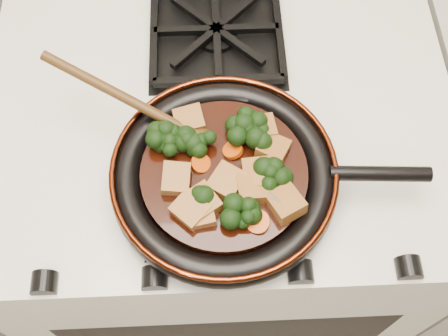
{
  "coord_description": "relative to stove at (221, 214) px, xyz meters",
  "views": [
    {
      "loc": [
        -0.01,
        1.19,
        1.66
      ],
      "look_at": [
        0.0,
        1.54,
        0.97
      ],
      "focal_mm": 45.0,
      "sensor_mm": 36.0,
      "label": 1
    }
  ],
  "objects": [
    {
      "name": "stove",
      "position": [
        0.0,
        0.0,
        0.0
      ],
      "size": [
        0.76,
        0.6,
        0.9
      ],
      "primitive_type": "cube",
      "color": "beige",
      "rests_on": "ground"
    },
    {
      "name": "burner_grate_front",
      "position": [
        0.0,
        -0.14,
        0.46
      ],
      "size": [
        0.23,
        0.23,
        0.03
      ],
      "primitive_type": null,
      "color": "black",
      "rests_on": "stove"
    },
    {
      "name": "burner_grate_back",
      "position": [
        0.0,
        0.14,
        0.46
      ],
      "size": [
        0.23,
        0.23,
        0.03
      ],
      "primitive_type": null,
      "color": "black",
      "rests_on": "stove"
    },
    {
      "name": "skillet",
      "position": [
        0.0,
        -0.15,
        0.49
      ],
      "size": [
        0.45,
        0.32,
        0.05
      ],
      "rotation": [
        0.0,
        0.0,
        -0.06
      ],
      "color": "black",
      "rests_on": "burner_grate_front"
    },
    {
      "name": "braising_sauce",
      "position": [
        0.0,
        -0.15,
        0.5
      ],
      "size": [
        0.23,
        0.23,
        0.02
      ],
      "primitive_type": "cylinder",
      "color": "black",
      "rests_on": "skillet"
    },
    {
      "name": "tofu_cube_0",
      "position": [
        -0.05,
        -0.07,
        0.52
      ],
      "size": [
        0.05,
        0.05,
        0.03
      ],
      "primitive_type": "cube",
      "rotation": [
        -0.11,
        -0.11,
        1.77
      ],
      "color": "brown",
      "rests_on": "braising_sauce"
    },
    {
      "name": "tofu_cube_1",
      "position": [
        0.08,
        -0.2,
        0.52
      ],
      "size": [
        0.06,
        0.06,
        0.03
      ],
      "primitive_type": "cube",
      "rotation": [
        0.01,
        0.12,
        2.06
      ],
      "color": "brown",
      "rests_on": "braising_sauce"
    },
    {
      "name": "tofu_cube_2",
      "position": [
        0.05,
        -0.16,
        0.52
      ],
      "size": [
        0.04,
        0.05,
        0.03
      ],
      "primitive_type": "cube",
      "rotation": [
        -0.03,
        -0.07,
        0.05
      ],
      "color": "brown",
      "rests_on": "braising_sauce"
    },
    {
      "name": "tofu_cube_3",
      "position": [
        -0.03,
        -0.21,
        0.52
      ],
      "size": [
        0.04,
        0.04,
        0.02
      ],
      "primitive_type": "cube",
      "rotation": [
        -0.11,
        -0.03,
        1.73
      ],
      "color": "brown",
      "rests_on": "braising_sauce"
    },
    {
      "name": "tofu_cube_4",
      "position": [
        0.0,
        -0.17,
        0.52
      ],
      "size": [
        0.06,
        0.06,
        0.02
      ],
      "primitive_type": "cube",
      "rotation": [
        -0.03,
        -0.02,
        2.56
      ],
      "color": "brown",
      "rests_on": "braising_sauce"
    },
    {
      "name": "tofu_cube_5",
      "position": [
        0.07,
        -0.12,
        0.52
      ],
      "size": [
        0.06,
        0.05,
        0.03
      ],
      "primitive_type": "cube",
      "rotation": [
        0.02,
        0.11,
        1.07
      ],
      "color": "brown",
      "rests_on": "braising_sauce"
    },
    {
      "name": "tofu_cube_6",
      "position": [
        -0.03,
        -0.2,
        0.52
      ],
      "size": [
        0.06,
        0.06,
        0.03
      ],
      "primitive_type": "cube",
      "rotation": [
        -0.01,
        -0.05,
        0.57
      ],
      "color": "brown",
      "rests_on": "braising_sauce"
    },
    {
      "name": "tofu_cube_7",
      "position": [
        0.05,
        -0.08,
        0.52
      ],
      "size": [
        0.05,
        0.04,
        0.03
      ],
      "primitive_type": "cube",
      "rotation": [
        -0.01,
        0.06,
        0.14
      ],
      "color": "brown",
      "rests_on": "braising_sauce"
    },
    {
      "name": "tofu_cube_8",
      "position": [
        -0.05,
        -0.21,
        0.52
      ],
      "size": [
        0.06,
        0.06,
        0.03
      ],
      "primitive_type": "cube",
      "rotation": [
        -0.1,
        -0.0,
        2.39
      ],
      "color": "brown",
      "rests_on": "braising_sauce"
    },
    {
      "name": "tofu_cube_9",
      "position": [
        -0.07,
        -0.16,
        0.52
      ],
      "size": [
        0.04,
        0.05,
        0.03
      ],
      "primitive_type": "cube",
      "rotation": [
        0.11,
        -0.08,
        1.48
      ],
      "color": "brown",
      "rests_on": "braising_sauce"
    },
    {
      "name": "tofu_cube_10",
      "position": [
        0.04,
        -0.18,
        0.52
      ],
      "size": [
        0.05,
        0.05,
        0.03
      ],
      "primitive_type": "cube",
      "rotation": [
        0.09,
        0.06,
        1.66
      ],
      "color": "brown",
      "rests_on": "braising_sauce"
    },
    {
      "name": "broccoli_floret_0",
      "position": [
        0.02,
        -0.22,
        0.52
      ],
      "size": [
        0.08,
        0.08,
        0.05
      ],
      "primitive_type": null,
      "rotation": [
        0.09,
        -0.01,
        0.71
      ],
      "color": "black",
      "rests_on": "braising_sauce"
    },
    {
      "name": "broccoli_floret_1",
      "position": [
        0.03,
        -0.09,
        0.52
      ],
      "size": [
        0.09,
        0.08,
        0.07
      ],
      "primitive_type": null,
      "rotation": [
        0.17,
        0.13,
        1.1
      ],
      "color": "black",
      "rests_on": "braising_sauce"
    },
    {
      "name": "broccoli_floret_2",
      "position": [
        0.05,
        -0.1,
        0.52
      ],
      "size": [
        0.09,
        0.09,
        0.06
      ],
      "primitive_type": null,
      "rotation": [
        0.16,
        0.03,
        0.52
      ],
      "color": "black",
      "rests_on": "braising_sauce"
    },
    {
      "name": "broccoli_floret_3",
      "position": [
        -0.03,
        -0.18,
        0.52
      ],
      "size": [
        0.07,
        0.07,
        0.07
      ],
      "primitive_type": null,
      "rotation": [
        0.24,
        0.21,
        3.06
      ],
      "color": "black",
      "rests_on": "braising_sauce"
    },
    {
      "name": "broccoli_floret_4",
      "position": [
        0.02,
        -0.22,
        0.52
      ],
      "size": [
        0.07,
        0.07,
        0.06
      ],
      "primitive_type": null,
      "rotation": [
        0.11,
        0.08,
        0.31
      ],
      "color": "black",
      "rests_on": "braising_sauce"
    },
    {
      "name": "broccoli_floret_5",
      "position": [
        0.04,
        -0.08,
        0.52
      ],
      "size": [
        0.09,
        0.08,
        0.06
      ],
      "primitive_type": null,
      "rotation": [
        0.01,
        0.17,
        0.57
      ],
      "color": "black",
      "rests_on": "braising_sauce"
    },
    {
      "name": "broccoli_floret_6",
      "position": [
        -0.08,
        -0.09,
        0.52
      ],
      "size": [
        0.09,
        0.09,
        0.06
      ],
      "primitive_type": null,
      "rotation": [
        0.18,
        -0.0,
        0.84
      ],
      "color": "black",
      "rests_on": "braising_sauce"
    },
    {
      "name": "broccoli_floret_7",
      "position": [
        -0.06,
        -0.11,
        0.52
      ],
      "size": [
        0.09,
        0.09,
        0.07
      ],
      "primitive_type": null,
      "rotation": [
        -0.23,
        0.08,
        1.11
      ],
      "color": "black",
      "rests_on": "braising_sauce"
    },
    {
      "name": "broccoli_floret_8",
      "position": [
        0.07,
        -0.17,
        0.52
      ],
      "size": [
        0.09,
        0.09,
        0.06
      ],
      "primitive_type": null,
      "rotation": [
        -0.03,
        -0.14,
        2.57
      ],
      "color": "black",
      "rests_on": "braising_sauce"
    },
    {
      "name": "broccoli_floret_9",
      "position": [
        -0.03,
        -0.11,
        0.52
      ],
      "size": [
        0.09,
        0.08,
        0.07
      ],
      "primitive_type": null,
      "rotation": [
        -0.25,
        0.14,
        2.02
      ],
      "color": "black",
      "rests_on": "braising_sauce"
    },
    {
      "name": "carrot_coin_0",
      "position": [
        0.01,
        -0.12,
        0.51
      ],
      "size": [
        0.03,
        0.03,
        0.02
      ],
      "primitive_type": "cylinder",
      "rotation": [
        -0.13,
        -0.33,
        0.0
      ],
      "color": "#B53C05",
      "rests_on": "braising_sauce"
    },
    {
      "name": "carrot_coin_1",
      "position": [
        -0.03,
        -0.14,
        0.51
      ],
      "size": [
        0.03,
        0.03,
        0.02
      ],
      "primitive_type": "cylinder",
      "rotation": [
        0.26,
        0.34,
        0.0
      ],
      "color": "#B53C05",
      "rests_on": "braising_sauce"
    },
    {
      "name": "carrot_coin_2",
      "position": [
        0.01,
        -0.19,
        0.51
      ],
      "size": [
        0.04,
        0.03,
        0.03
      ],
      "primitive_type": "cylinder",
      "rotation": [
        -0.34,
        0.32,
        0.0
      ],
      "color": "#B53C05",
      "rests_on": "braising_sauce"
    },
    {
      "name": "carrot_coin_3",
      "position": [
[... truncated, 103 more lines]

